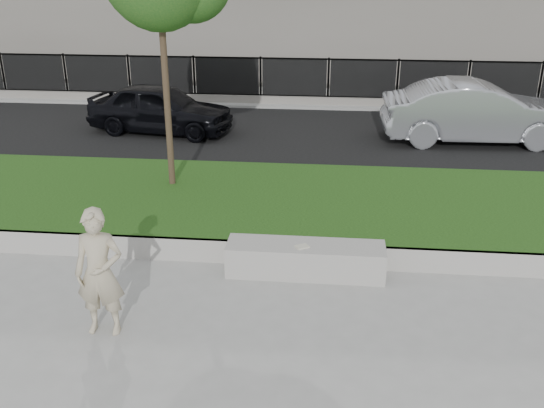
# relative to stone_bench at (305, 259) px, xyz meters

# --- Properties ---
(ground) EXTENTS (90.00, 90.00, 0.00)m
(ground) POSITION_rel_stone_bench_xyz_m (-1.42, -0.80, -0.25)
(ground) COLOR gray
(ground) RESTS_ON ground
(grass_bank) EXTENTS (34.00, 4.00, 0.40)m
(grass_bank) POSITION_rel_stone_bench_xyz_m (-1.42, 2.20, -0.05)
(grass_bank) COLOR black
(grass_bank) RESTS_ON ground
(grass_kerb) EXTENTS (34.00, 0.08, 0.40)m
(grass_kerb) POSITION_rel_stone_bench_xyz_m (-1.42, 0.24, -0.05)
(grass_kerb) COLOR gray
(grass_kerb) RESTS_ON ground
(street) EXTENTS (34.00, 7.00, 0.04)m
(street) POSITION_rel_stone_bench_xyz_m (-1.42, 7.70, -0.23)
(street) COLOR black
(street) RESTS_ON ground
(far_pavement) EXTENTS (34.00, 3.00, 0.12)m
(far_pavement) POSITION_rel_stone_bench_xyz_m (-1.42, 12.20, -0.19)
(far_pavement) COLOR gray
(far_pavement) RESTS_ON ground
(iron_fence) EXTENTS (32.00, 0.30, 1.50)m
(iron_fence) POSITION_rel_stone_bench_xyz_m (-1.42, 11.20, 0.29)
(iron_fence) COLOR slate
(iron_fence) RESTS_ON far_pavement
(stone_bench) EXTENTS (2.47, 0.62, 0.50)m
(stone_bench) POSITION_rel_stone_bench_xyz_m (0.00, 0.00, 0.00)
(stone_bench) COLOR gray
(stone_bench) RESTS_ON ground
(man) EXTENTS (0.66, 0.45, 1.76)m
(man) POSITION_rel_stone_bench_xyz_m (-2.58, -1.83, 0.63)
(man) COLOR #B8AC8D
(man) RESTS_ON ground
(book) EXTENTS (0.24, 0.22, 0.02)m
(book) POSITION_rel_stone_bench_xyz_m (-0.05, -0.09, 0.26)
(book) COLOR beige
(book) RESTS_ON stone_bench
(car_dark) EXTENTS (4.20, 2.23, 1.36)m
(car_dark) POSITION_rel_stone_bench_xyz_m (-4.39, 7.65, 0.47)
(car_dark) COLOR black
(car_dark) RESTS_ON street
(car_silver) EXTENTS (4.89, 1.85, 1.59)m
(car_silver) POSITION_rel_stone_bench_xyz_m (4.10, 7.56, 0.58)
(car_silver) COLOR #9B9DA3
(car_silver) RESTS_ON street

